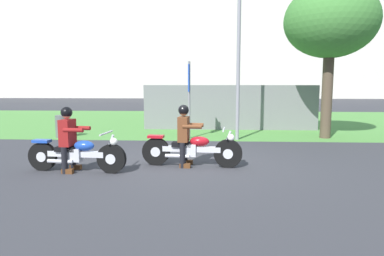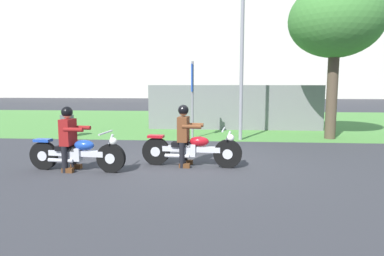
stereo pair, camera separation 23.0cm
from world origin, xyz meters
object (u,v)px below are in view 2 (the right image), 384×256
Objects in this scene: motorcycle_lead at (192,149)px; sign_banner at (192,88)px; tree_roadside at (336,21)px; rider_follow at (69,134)px; rider_lead at (184,131)px; motorcycle_follow at (77,153)px; trash_can at (67,126)px; streetlight_pole at (246,23)px.

sign_banner is (-0.31, 3.97, 1.33)m from motorcycle_lead.
rider_follow is at bearing -144.70° from tree_roadside.
rider_lead is 0.64× the size of motorcycle_follow.
motorcycle_lead is at bearing -40.07° from trash_can.
trash_can is at bearing 179.96° from sign_banner.
streetlight_pole reaches higher than rider_follow.
streetlight_pole is at bearing 53.99° from motorcycle_follow.
motorcycle_lead is 4.20m from sign_banner.
trash_can is (-2.31, 4.59, 0.00)m from motorcycle_follow.
rider_follow is at bearing -161.95° from motorcycle_lead.
streetlight_pole is at bearing 72.19° from rider_lead.
tree_roadside is 1.97× the size of sign_banner.
motorcycle_follow is at bearing -160.69° from motorcycle_lead.
rider_follow is 9.04m from tree_roadside.
streetlight_pole is at bearing -5.98° from sign_banner.
sign_banner is (2.11, 4.59, 1.34)m from motorcycle_follow.
rider_follow reaches higher than motorcycle_follow.
motorcycle_lead is 0.46m from rider_lead.
motorcycle_lead is 2.96× the size of trash_can.
motorcycle_follow is 1.56× the size of rider_follow.
motorcycle_lead is 1.63× the size of rider_lead.
tree_roadside is 2.99m from streetlight_pole.
rider_lead is at bearing 179.17° from motorcycle_lead.
motorcycle_lead is at bearing 18.05° from rider_follow.
rider_lead is at bearing -88.00° from sign_banner.
rider_follow is 0.27× the size of tree_roadside.
motorcycle_follow is 0.35× the size of streetlight_pole.
tree_roadside is (4.36, 4.32, 3.49)m from motorcycle_lead.
rider_lead is 5.06m from streetlight_pole.
motorcycle_lead is at bearing 19.31° from motorcycle_follow.
motorcycle_lead is 2.49m from motorcycle_follow.
tree_roadside reaches higher than sign_banner.
streetlight_pole is at bearing -1.71° from trash_can.
rider_follow is at bearing -116.45° from sign_banner.
trash_can is (-9.09, -0.34, -3.49)m from tree_roadside.
motorcycle_follow is at bearing -143.94° from tree_roadside.
streetlight_pole is at bearing -169.86° from tree_roadside.
motorcycle_follow is 0.46m from rider_follow.
sign_banner is at bearing 97.00° from rider_lead.
tree_roadside is 0.84× the size of streetlight_pole.
rider_lead is 0.23× the size of streetlight_pole.
trash_can is at bearing -177.84° from tree_roadside.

